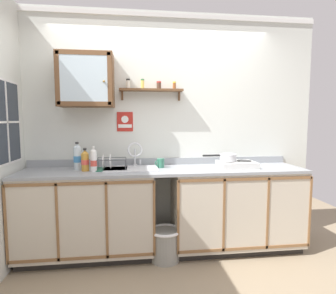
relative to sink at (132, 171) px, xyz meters
The scene contains 19 objects.
floor 1.09m from the sink, 52.61° to the right, with size 6.08×6.08×0.00m, color gray.
back_wall 0.63m from the sink, 38.32° to the left, with size 3.68×0.07×2.69m.
lower_cabinet_run 0.66m from the sink, behind, with size 1.40×0.59×0.91m.
lower_cabinet_run_right 1.25m from the sink, ahead, with size 1.44×0.59×0.91m.
countertop 0.36m from the sink, ahead, with size 3.04×0.62×0.03m, color gray.
backsplash 0.43m from the sink, 34.69° to the left, with size 3.04×0.02×0.08m, color gray.
sink is the anchor object (origin of this frame).
hot_plate_stove 1.17m from the sink, ahead, with size 0.40×0.31×0.07m.
saucepan 1.07m from the sink, ahead, with size 0.38×0.19×0.08m.
bottle_juice_amber_0 0.50m from the sink, behind, with size 0.08×0.08×0.24m.
bottle_water_clear_1 0.59m from the sink, behind, with size 0.08×0.08×0.30m.
bottle_opaque_white_2 0.42m from the sink, 165.09° to the right, with size 0.07×0.07×0.26m.
dish_rack 0.23m from the sink, behind, with size 0.33×0.24×0.17m.
mug 0.33m from the sink, ahead, with size 0.11×0.09×0.10m.
wall_cabinet 1.08m from the sink, 167.00° to the left, with size 0.58×0.32×0.57m.
spice_shelf 0.94m from the sink, 39.92° to the left, with size 0.71×0.14×0.23m.
warning_sign 0.59m from the sink, 106.30° to the left, with size 0.18×0.01×0.22m.
window 1.30m from the sink, behind, with size 0.03×0.60×0.81m.
trash_bin 0.84m from the sink, 33.82° to the right, with size 0.33×0.33×0.34m.
Camera 1 is at (-0.33, -2.51, 1.46)m, focal length 29.59 mm.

